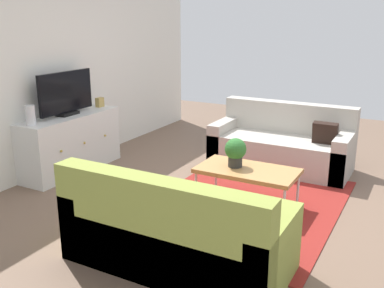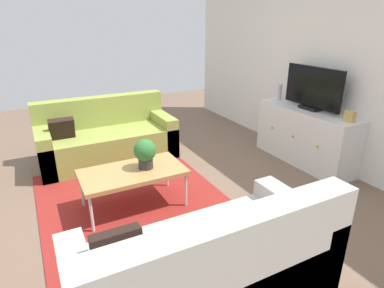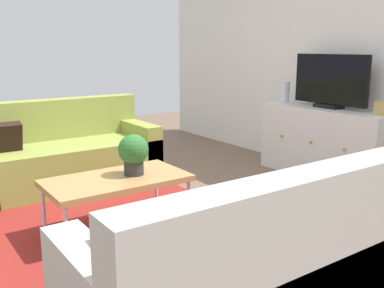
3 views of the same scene
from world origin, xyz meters
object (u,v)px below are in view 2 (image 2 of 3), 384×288
Objects in this scene: tv_console at (305,136)px; glass_vase at (278,92)px; couch_left_side at (106,139)px; potted_plant at (145,152)px; flat_screen_tv at (313,89)px; coffee_table at (133,173)px; mantel_clock at (350,116)px; couch_right_side at (210,272)px.

tv_console is 6.23× the size of glass_vase.
glass_vase reaches higher than couch_left_side.
tv_console is (-0.04, 2.29, -0.22)m from potted_plant.
couch_left_side is at bearing -108.03° from glass_vase.
glass_vase is (-0.61, -0.02, -0.16)m from flat_screen_tv.
coffee_table is 4.46× the size of glass_vase.
glass_vase is 1.80× the size of mantel_clock.
couch_left_side is 1.00× the size of couch_right_side.
mantel_clock is (0.57, 2.29, 0.22)m from potted_plant.
coffee_table is 2.54m from flat_screen_tv.
couch_right_side is 5.78× the size of potted_plant.
coffee_table is 3.35× the size of potted_plant.
tv_console is at bearing -90.00° from flat_screen_tv.
couch_left_side is at bearing 180.00° from couch_right_side.
coffee_table is 8.03× the size of mantel_clock.
couch_left_side is 2.75m from tv_console.
couch_left_side is 1.72× the size of coffee_table.
couch_right_side is (2.87, 0.00, 0.00)m from couch_left_side.
tv_console is 11.21× the size of mantel_clock.
flat_screen_tv is 0.63m from glass_vase.
coffee_table is (1.42, -0.06, 0.11)m from couch_left_side.
flat_screen_tv reaches higher than coffee_table.
potted_plant is (1.42, 0.08, 0.31)m from couch_left_side.
couch_left_side is at bearing -176.72° from potted_plant.
mantel_clock is (-0.88, 2.37, 0.53)m from couch_right_side.
coffee_table is 1.18× the size of flat_screen_tv.
potted_plant is 0.35× the size of flat_screen_tv.
flat_screen_tv is at bearing 60.02° from couch_left_side.
coffee_table is at bearing -89.18° from tv_console.
tv_console is 0.75m from mantel_clock.
couch_right_side is 1.72× the size of coffee_table.
mantel_clock is (0.61, -0.02, -0.21)m from flat_screen_tv.
couch_right_side is 7.69× the size of glass_vase.
couch_left_side is 7.69× the size of glass_vase.
couch_right_side is 1.46m from coffee_table.
potted_plant is 2.37m from mantel_clock.
tv_console is at bearing -180.00° from mantel_clock.
tv_console is at bearing 90.98° from potted_plant.
couch_right_side is 13.84× the size of mantel_clock.
couch_right_side is 3.22m from glass_vase.
mantel_clock is at bearing -1.88° from flat_screen_tv.
couch_left_side is 2.87m from couch_right_side.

